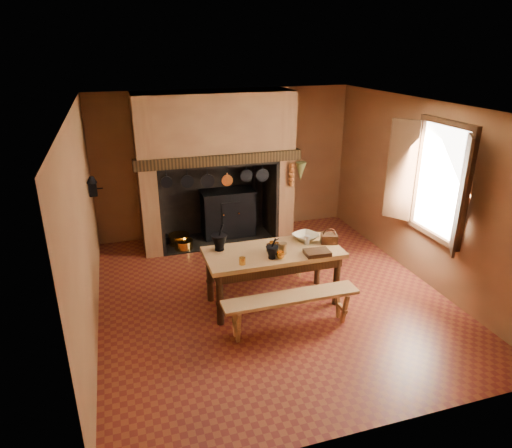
# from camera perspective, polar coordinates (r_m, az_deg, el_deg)

# --- Properties ---
(floor) EXTENTS (5.50, 5.50, 0.00)m
(floor) POSITION_cam_1_polar(r_m,az_deg,el_deg) (7.02, 1.84, -8.86)
(floor) COLOR brown
(floor) RESTS_ON ground
(ceiling) EXTENTS (5.50, 5.50, 0.00)m
(ceiling) POSITION_cam_1_polar(r_m,az_deg,el_deg) (6.10, 2.16, 14.44)
(ceiling) COLOR silver
(ceiling) RESTS_ON back_wall
(back_wall) EXTENTS (5.00, 0.02, 2.80)m
(back_wall) POSITION_cam_1_polar(r_m,az_deg,el_deg) (8.96, -3.84, 7.63)
(back_wall) COLOR brown
(back_wall) RESTS_ON floor
(wall_left) EXTENTS (0.02, 5.50, 2.80)m
(wall_left) POSITION_cam_1_polar(r_m,az_deg,el_deg) (6.13, -20.70, -0.51)
(wall_left) COLOR brown
(wall_left) RESTS_ON floor
(wall_right) EXTENTS (0.02, 5.50, 2.80)m
(wall_right) POSITION_cam_1_polar(r_m,az_deg,el_deg) (7.59, 20.15, 3.73)
(wall_right) COLOR brown
(wall_right) RESTS_ON floor
(wall_front) EXTENTS (5.00, 0.02, 2.80)m
(wall_front) POSITION_cam_1_polar(r_m,az_deg,el_deg) (4.18, 14.64, -10.34)
(wall_front) COLOR brown
(wall_front) RESTS_ON floor
(chimney_breast) EXTENTS (2.95, 0.96, 2.80)m
(chimney_breast) POSITION_cam_1_polar(r_m,az_deg,el_deg) (8.38, -5.21, 9.50)
(chimney_breast) COLOR brown
(chimney_breast) RESTS_ON floor
(iron_range) EXTENTS (1.12, 0.55, 1.60)m
(iron_range) POSITION_cam_1_polar(r_m,az_deg,el_deg) (8.94, -3.50, 1.45)
(iron_range) COLOR black
(iron_range) RESTS_ON floor
(hearth_pans) EXTENTS (0.51, 0.62, 0.20)m
(hearth_pans) POSITION_cam_1_polar(r_m,az_deg,el_deg) (8.71, -9.52, -2.15)
(hearth_pans) COLOR gold
(hearth_pans) RESTS_ON floor
(hanging_pans) EXTENTS (1.92, 0.29, 0.27)m
(hanging_pans) POSITION_cam_1_polar(r_m,az_deg,el_deg) (8.01, -4.60, 5.61)
(hanging_pans) COLOR black
(hanging_pans) RESTS_ON chimney_breast
(onion_string) EXTENTS (0.12, 0.10, 0.46)m
(onion_string) POSITION_cam_1_polar(r_m,az_deg,el_deg) (8.38, 4.44, 6.13)
(onion_string) COLOR #A4501E
(onion_string) RESTS_ON chimney_breast
(herb_bunch) EXTENTS (0.20, 0.20, 0.35)m
(herb_bunch) POSITION_cam_1_polar(r_m,az_deg,el_deg) (8.44, 5.60, 6.54)
(herb_bunch) COLOR brown
(herb_bunch) RESTS_ON chimney_breast
(window) EXTENTS (0.39, 1.75, 1.76)m
(window) POSITION_cam_1_polar(r_m,az_deg,el_deg) (7.12, 21.37, 4.96)
(window) COLOR white
(window) RESTS_ON wall_right
(wall_coffee_mill) EXTENTS (0.23, 0.16, 0.31)m
(wall_coffee_mill) POSITION_cam_1_polar(r_m,az_deg,el_deg) (7.55, -19.78, 4.62)
(wall_coffee_mill) COLOR black
(wall_coffee_mill) RESTS_ON wall_left
(work_table) EXTENTS (1.94, 0.86, 0.84)m
(work_table) POSITION_cam_1_polar(r_m,az_deg,el_deg) (6.52, 2.15, -4.38)
(work_table) COLOR tan
(work_table) RESTS_ON floor
(bench_front) EXTENTS (1.83, 0.32, 0.51)m
(bench_front) POSITION_cam_1_polar(r_m,az_deg,el_deg) (6.08, 4.39, -9.96)
(bench_front) COLOR tan
(bench_front) RESTS_ON floor
(bench_back) EXTENTS (1.67, 0.29, 0.47)m
(bench_back) POSITION_cam_1_polar(r_m,az_deg,el_deg) (7.24, 0.36, -4.70)
(bench_back) COLOR tan
(bench_back) RESTS_ON floor
(mortar_large) EXTENTS (0.23, 0.23, 0.38)m
(mortar_large) POSITION_cam_1_polar(r_m,az_deg,el_deg) (6.44, -4.61, -2.21)
(mortar_large) COLOR black
(mortar_large) RESTS_ON work_table
(mortar_small) EXTENTS (0.17, 0.17, 0.29)m
(mortar_small) POSITION_cam_1_polar(r_m,az_deg,el_deg) (6.19, 2.02, -3.48)
(mortar_small) COLOR black
(mortar_small) RESTS_ON work_table
(coffee_grinder) EXTENTS (0.18, 0.16, 0.19)m
(coffee_grinder) POSITION_cam_1_polar(r_m,az_deg,el_deg) (6.40, 2.09, -2.89)
(coffee_grinder) COLOR #361E11
(coffee_grinder) RESTS_ON work_table
(brass_mug_a) EXTENTS (0.09, 0.09, 0.10)m
(brass_mug_a) POSITION_cam_1_polar(r_m,az_deg,el_deg) (6.04, -1.73, -4.65)
(brass_mug_a) COLOR gold
(brass_mug_a) RESTS_ON work_table
(brass_mug_b) EXTENTS (0.10, 0.10, 0.09)m
(brass_mug_b) POSITION_cam_1_polar(r_m,az_deg,el_deg) (6.50, 2.63, -2.71)
(brass_mug_b) COLOR gold
(brass_mug_b) RESTS_ON work_table
(mixing_bowl) EXTENTS (0.47, 0.47, 0.09)m
(mixing_bowl) POSITION_cam_1_polar(r_m,az_deg,el_deg) (6.83, 6.22, -1.60)
(mixing_bowl) COLOR beige
(mixing_bowl) RESTS_ON work_table
(stoneware_crock) EXTENTS (0.15, 0.15, 0.15)m
(stoneware_crock) POSITION_cam_1_polar(r_m,az_deg,el_deg) (6.35, 3.34, -3.05)
(stoneware_crock) COLOR brown
(stoneware_crock) RESTS_ON work_table
(glass_jar) EXTENTS (0.10, 0.10, 0.14)m
(glass_jar) POSITION_cam_1_polar(r_m,az_deg,el_deg) (6.66, 6.40, -2.00)
(glass_jar) COLOR beige
(glass_jar) RESTS_ON work_table
(wicker_basket) EXTENTS (0.28, 0.24, 0.23)m
(wicker_basket) POSITION_cam_1_polar(r_m,az_deg,el_deg) (6.75, 9.12, -1.76)
(wicker_basket) COLOR #472315
(wicker_basket) RESTS_ON work_table
(wooden_tray) EXTENTS (0.35, 0.26, 0.06)m
(wooden_tray) POSITION_cam_1_polar(r_m,az_deg,el_deg) (6.38, 7.65, -3.57)
(wooden_tray) COLOR #361E11
(wooden_tray) RESTS_ON work_table
(brass_cup) EXTENTS (0.13, 0.13, 0.09)m
(brass_cup) POSITION_cam_1_polar(r_m,az_deg,el_deg) (6.21, 3.06, -3.92)
(brass_cup) COLOR gold
(brass_cup) RESTS_ON work_table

